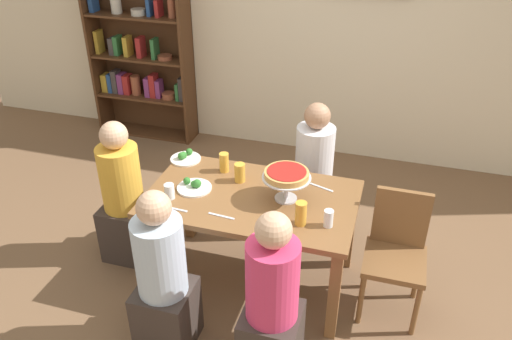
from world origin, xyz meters
TOP-DOWN VIEW (x-y plane):
  - ground_plane at (0.00, 0.00)m, footprint 12.00×12.00m
  - rear_partition at (0.00, 2.20)m, footprint 8.00×0.12m
  - dining_table at (0.00, 0.00)m, footprint 1.41×0.84m
  - bookshelf at (-1.86, 2.01)m, footprint 1.10×0.30m
  - diner_near_right at (0.34, -0.71)m, footprint 0.34×0.34m
  - diner_far_right at (0.29, 0.73)m, footprint 0.34×0.34m
  - diner_head_west at (-1.01, 0.01)m, footprint 0.34×0.34m
  - diner_near_left at (-0.34, -0.70)m, footprint 0.34×0.34m
  - chair_head_east at (0.98, 0.05)m, footprint 0.40×0.40m
  - deep_dish_pizza_stand at (0.23, 0.04)m, footprint 0.32×0.32m
  - salad_plate_near_diner at (-0.41, -0.02)m, footprint 0.24×0.24m
  - salad_plate_far_diner at (-0.63, 0.34)m, footprint 0.23×0.23m
  - beer_glass_amber_tall at (-0.14, 0.16)m, footprint 0.08×0.08m
  - beer_glass_amber_short at (-0.29, 0.26)m, footprint 0.07×0.07m
  - beer_glass_amber_spare at (0.38, -0.21)m, footprint 0.07×0.07m
  - water_glass_clear_near at (-0.52, -0.18)m, footprint 0.07×0.07m
  - water_glass_clear_far at (0.24, 0.29)m, footprint 0.07×0.07m
  - water_glass_clear_spare at (0.55, -0.18)m, footprint 0.06×0.06m
  - cutlery_fork_near at (0.26, -0.29)m, footprint 0.18×0.03m
  - cutlery_knife_near at (-0.44, -0.29)m, footprint 0.18×0.03m
  - cutlery_fork_far at (-0.12, -0.27)m, footprint 0.18×0.03m
  - cutlery_knife_far at (0.43, 0.24)m, footprint 0.18×0.07m

SIDE VIEW (x-z plane):
  - ground_plane at x=0.00m, z-range 0.00..0.00m
  - chair_head_east at x=0.98m, z-range 0.05..0.92m
  - diner_near_right at x=0.34m, z-range -0.08..1.07m
  - diner_far_right at x=0.29m, z-range -0.08..1.07m
  - diner_head_west at x=-1.01m, z-range -0.08..1.07m
  - diner_near_left at x=-0.34m, z-range -0.08..1.07m
  - dining_table at x=0.00m, z-range 0.27..1.01m
  - cutlery_fork_near at x=0.26m, z-range 0.74..0.74m
  - cutlery_knife_near at x=-0.44m, z-range 0.74..0.74m
  - cutlery_fork_far at x=-0.12m, z-range 0.74..0.74m
  - cutlery_knife_far at x=0.43m, z-range 0.74..0.74m
  - salad_plate_far_diner at x=-0.63m, z-range 0.72..0.80m
  - salad_plate_near_diner at x=-0.41m, z-range 0.72..0.80m
  - water_glass_clear_near at x=-0.52m, z-range 0.74..0.85m
  - water_glass_clear_spare at x=0.55m, z-range 0.74..0.85m
  - water_glass_clear_far at x=0.24m, z-range 0.74..0.86m
  - beer_glass_amber_tall at x=-0.14m, z-range 0.74..0.88m
  - beer_glass_amber_short at x=-0.29m, z-range 0.74..0.88m
  - beer_glass_amber_spare at x=0.38m, z-range 0.74..0.90m
  - deep_dish_pizza_stand at x=0.23m, z-range 0.81..1.03m
  - bookshelf at x=-1.86m, z-range -0.02..2.19m
  - rear_partition at x=0.00m, z-range 0.00..2.80m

